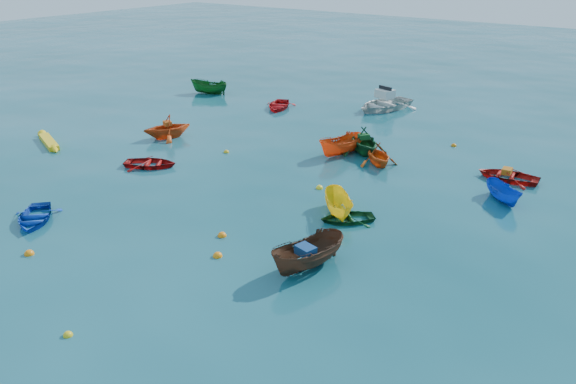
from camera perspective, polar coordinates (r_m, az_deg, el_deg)
The scene contains 28 objects.
ground at distance 22.93m, azimuth -7.40°, elevation -4.94°, with size 160.00×160.00×0.00m, color #0A434B.
dinghy_blue_sw at distance 26.69m, azimuth -24.31°, elevation -2.71°, with size 2.01×2.81×0.58m, color #0E3CB3.
sampan_brown_mid at distance 20.90m, azimuth 2.08°, elevation -7.76°, with size 1.26×3.35×1.29m, color #4E2D1C.
dinghy_orange_w at distance 36.04m, azimuth -12.10°, elevation 5.43°, with size 2.54×2.94×1.55m, color #D94814.
sampan_yellow_mid at distance 25.00m, azimuth 5.16°, elevation -2.32°, with size 1.09×2.88×1.12m, color yellow.
dinghy_green_e at distance 24.48m, azimuth 6.01°, elevation -2.94°, with size 1.69×2.37×0.49m, color #124E26.
dinghy_red_nw at distance 31.32m, azimuth -13.78°, elevation 2.53°, with size 2.01×2.82×0.58m, color #A40F0D.
sampan_orange_n at distance 32.40m, azimuth 5.42°, elevation 3.82°, with size 1.22×3.24×1.25m, color #EA5116.
dinghy_green_n at distance 32.81m, azimuth 7.68°, elevation 3.96°, with size 2.65×3.08×1.62m, color #104822.
dinghy_red_ne at distance 30.81m, azimuth 21.41°, elevation 1.18°, with size 2.14×2.99×0.62m, color #B2140E.
sampan_blue_far at distance 28.10m, azimuth 20.94°, elevation -0.85°, with size 0.93×2.47×0.95m, color #0E3EB9.
dinghy_red_far at distance 42.01m, azimuth -0.96°, elevation 8.50°, with size 2.23×3.12×0.65m, color red.
dinghy_orange_far at distance 31.14m, azimuth 9.11°, elevation 2.79°, with size 2.14×2.49×1.31m, color #D55514.
sampan_green_far at distance 46.89m, azimuth -8.02°, elevation 9.86°, with size 1.20×3.18×1.23m, color #13511A.
kayak_yellow at distance 36.95m, azimuth -23.09°, elevation 4.49°, with size 0.57×3.84×0.39m, color yellow, non-canonical shape.
motorboat_white at distance 42.39m, azimuth 9.72°, elevation 8.31°, with size 3.45×4.83×1.60m, color silver.
tarp_blue_a at distance 20.40m, azimuth 1.80°, elevation -5.95°, with size 0.69×0.52×0.34m, color navy.
tarp_orange_a at distance 35.79m, azimuth -12.15°, elevation 6.83°, with size 0.57×0.43×0.27m, color #CF4F15.
tarp_green_b at distance 32.60m, azimuth 7.70°, elevation 5.60°, with size 0.59×0.45×0.29m, color #134E1E.
tarp_orange_b at distance 30.66m, azimuth 21.35°, elevation 2.01°, with size 0.59×0.45×0.29m, color #B35F12.
buoy_or_a at distance 23.96m, azimuth -24.79°, elevation -5.77°, with size 0.38×0.38×0.38m, color orange.
buoy_ye_a at distance 18.88m, azimuth -21.45°, elevation -13.42°, with size 0.30×0.30×0.30m, color gold.
buoy_or_b at distance 21.81m, azimuth -7.16°, elevation -6.51°, with size 0.37×0.37×0.37m, color orange.
buoy_ye_b at distance 32.77m, azimuth -6.29°, elevation 4.01°, with size 0.33×0.33×0.33m, color gold.
buoy_or_c at distance 23.25m, azimuth -6.72°, elevation -4.48°, with size 0.37×0.37×0.37m, color orange.
buoy_ye_c at distance 27.67m, azimuth 3.21°, elevation 0.37°, with size 0.35×0.35×0.35m, color yellow.
buoy_ye_d at distance 37.23m, azimuth -13.64°, elevation 5.87°, with size 0.36×0.36×0.36m, color yellow.
buoy_or_e at distance 35.10m, azimuth 16.49°, elevation 4.50°, with size 0.34×0.34×0.34m, color orange.
Camera 1 is at (14.15, -14.44, 10.82)m, focal length 35.00 mm.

